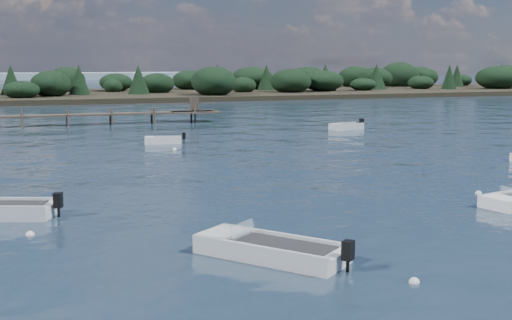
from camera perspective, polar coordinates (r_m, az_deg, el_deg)
name	(u,v)px	position (r m, az deg, el deg)	size (l,w,h in m)	color
ground	(139,114)	(79.31, -10.39, 4.05)	(400.00, 400.00, 0.00)	#162433
dinghy_near_olive	(270,253)	(20.72, 1.27, -8.23)	(4.46, 4.93, 1.28)	silver
tender_far_grey_b	(346,128)	(60.18, 8.04, 2.85)	(3.69, 1.94, 1.24)	silver
tender_far_white	(163,142)	(49.88, -8.24, 1.63)	(3.19, 1.68, 1.07)	white
buoy_a	(414,283)	(19.06, 13.89, -10.54)	(0.32, 0.32, 0.32)	silver
buoy_b	(478,194)	(32.28, 19.17, -2.87)	(0.32, 0.32, 0.32)	silver
buoy_c	(30,235)	(24.74, -19.44, -6.33)	(0.32, 0.32, 0.32)	silver
buoy_e	(174,150)	(46.14, -7.26, 0.89)	(0.32, 0.32, 0.32)	silver
far_headland	(236,85)	(123.93, -1.83, 6.72)	(190.00, 40.00, 5.80)	black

